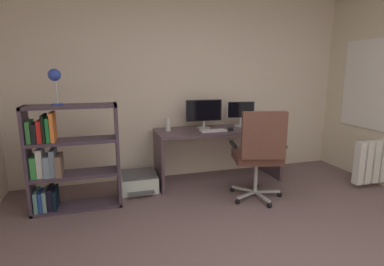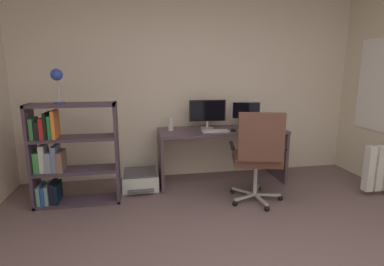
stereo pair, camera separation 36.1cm
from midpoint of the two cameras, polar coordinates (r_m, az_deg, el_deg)
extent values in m
cube|color=beige|center=(4.26, -3.53, 9.45)|extent=(4.68, 0.10, 2.64)
cube|color=#4E3B46|center=(4.03, 2.44, 0.50)|extent=(1.67, 0.62, 0.04)
cube|color=#4E3B46|center=(3.94, -8.95, -5.32)|extent=(0.04, 0.59, 0.68)
cube|color=#4E3B46|center=(4.43, 12.43, -3.50)|extent=(0.04, 0.59, 0.68)
cylinder|color=#B2B5B7|center=(4.07, -0.30, 0.98)|extent=(0.18, 0.18, 0.01)
cylinder|color=#B2B5B7|center=(4.06, -0.30, 1.77)|extent=(0.03, 0.03, 0.10)
cube|color=black|center=(4.04, -0.30, 4.29)|extent=(0.49, 0.05, 0.28)
cube|color=black|center=(4.02, -0.23, 4.25)|extent=(0.46, 0.02, 0.26)
cylinder|color=#B2B5B7|center=(4.25, 6.73, 1.36)|extent=(0.18, 0.18, 0.01)
cylinder|color=#B2B5B7|center=(4.24, 6.75, 2.22)|extent=(0.03, 0.03, 0.12)
cube|color=#B7BABC|center=(4.22, 6.81, 4.42)|extent=(0.39, 0.11, 0.24)
cube|color=black|center=(4.20, 6.87, 4.38)|extent=(0.36, 0.08, 0.22)
cube|color=silver|center=(3.86, 1.36, 0.43)|extent=(0.34, 0.13, 0.02)
cube|color=black|center=(3.93, 4.71, 0.71)|extent=(0.08, 0.11, 0.03)
cylinder|color=silver|center=(3.90, -7.23, 1.59)|extent=(0.07, 0.07, 0.17)
cube|color=#B7BABC|center=(3.73, 11.40, -10.86)|extent=(0.30, 0.10, 0.02)
sphere|color=black|center=(3.78, 13.62, -11.29)|extent=(0.06, 0.06, 0.06)
cube|color=#B7BABC|center=(3.83, 9.36, -10.13)|extent=(0.19, 0.27, 0.02)
sphere|color=black|center=(3.99, 9.58, -9.88)|extent=(0.06, 0.06, 0.06)
cube|color=#B7BABC|center=(3.75, 6.98, -10.55)|extent=(0.22, 0.25, 0.02)
sphere|color=black|center=(3.83, 4.92, -10.66)|extent=(0.06, 0.06, 0.06)
cube|color=#B7BABC|center=(3.59, 7.44, -11.61)|extent=(0.29, 0.14, 0.02)
sphere|color=black|center=(3.51, 5.68, -12.85)|extent=(0.06, 0.06, 0.06)
cube|color=#B7BABC|center=(3.58, 10.30, -11.82)|extent=(0.05, 0.30, 0.02)
sphere|color=black|center=(3.48, 11.57, -13.31)|extent=(0.06, 0.06, 0.06)
cylinder|color=#B7BABC|center=(3.63, 9.19, -8.16)|extent=(0.04, 0.04, 0.39)
cube|color=brown|center=(3.55, 9.32, -4.47)|extent=(0.61, 0.56, 0.10)
cube|color=brown|center=(3.24, 10.40, -0.51)|extent=(0.48, 0.18, 0.51)
cube|color=black|center=(3.47, 4.89, -2.19)|extent=(0.11, 0.31, 0.03)
cube|color=black|center=(3.58, 13.78, -2.04)|extent=(0.11, 0.31, 0.03)
cube|color=#423243|center=(3.63, -31.18, -4.66)|extent=(0.03, 0.30, 1.14)
cube|color=#423243|center=(3.50, -16.80, -3.97)|extent=(0.03, 0.30, 1.14)
cube|color=#423243|center=(3.43, -24.90, 4.59)|extent=(0.93, 0.30, 0.03)
cube|color=#423243|center=(3.72, -23.38, -12.61)|extent=(0.93, 0.30, 0.03)
cube|color=#423243|center=(3.59, -23.87, -7.20)|extent=(0.87, 0.30, 0.03)
cube|color=#423243|center=(3.49, -24.37, -1.43)|extent=(0.87, 0.30, 0.03)
cube|color=#5E9793|center=(3.75, -29.77, -10.96)|extent=(0.04, 0.26, 0.21)
cube|color=#274AAB|center=(3.74, -29.15, -11.09)|extent=(0.04, 0.21, 0.20)
cube|color=gray|center=(3.74, -28.48, -10.93)|extent=(0.04, 0.26, 0.21)
cube|color=black|center=(3.72, -27.72, -10.77)|extent=(0.05, 0.23, 0.24)
cube|color=black|center=(3.72, -27.00, -10.87)|extent=(0.03, 0.27, 0.22)
cube|color=green|center=(3.63, -30.23, -5.48)|extent=(0.06, 0.22, 0.22)
cube|color=silver|center=(3.61, -29.34, -4.87)|extent=(0.06, 0.22, 0.30)
cube|color=#758BA5|center=(3.60, -28.28, -5.43)|extent=(0.06, 0.25, 0.22)
cube|color=slate|center=(3.59, -27.40, -4.91)|extent=(0.05, 0.26, 0.28)
cube|color=#7A5D4F|center=(3.57, -26.51, -5.42)|extent=(0.06, 0.26, 0.22)
cube|color=#3C7F40|center=(3.55, -30.99, 0.24)|extent=(0.04, 0.23, 0.22)
cube|color=black|center=(3.54, -30.18, 0.06)|extent=(0.05, 0.24, 0.19)
cube|color=red|center=(3.52, -29.42, 0.34)|extent=(0.04, 0.23, 0.22)
cube|color=black|center=(3.51, -28.86, 0.81)|extent=(0.03, 0.25, 0.28)
cube|color=#238C46|center=(3.51, -28.20, 0.60)|extent=(0.04, 0.23, 0.25)
cube|color=orange|center=(3.49, -27.59, 1.06)|extent=(0.03, 0.24, 0.30)
cylinder|color=#2C43B2|center=(3.45, -26.92, 4.85)|extent=(0.11, 0.11, 0.02)
cylinder|color=silver|center=(3.44, -27.12, 7.05)|extent=(0.01, 0.01, 0.25)
sphere|color=#2C43B2|center=(3.43, -27.47, 9.73)|extent=(0.12, 0.12, 0.12)
cube|color=silver|center=(3.96, -12.68, -9.12)|extent=(0.45, 0.44, 0.19)
cube|color=#4C4C51|center=(3.92, -12.76, -7.63)|extent=(0.41, 0.40, 0.02)
cube|color=#4C4C51|center=(3.73, -12.38, -11.06)|extent=(0.31, 0.10, 0.01)
cube|color=white|center=(4.28, 27.05, -5.17)|extent=(0.09, 0.10, 0.55)
cube|color=white|center=(4.37, 28.21, -4.98)|extent=(0.09, 0.10, 0.55)
cube|color=white|center=(4.45, 29.33, -4.80)|extent=(0.09, 0.10, 0.55)
cube|color=white|center=(4.54, 30.41, -4.62)|extent=(0.09, 0.10, 0.55)
camera|label=1|loc=(0.18, -92.86, -0.60)|focal=28.15mm
camera|label=2|loc=(0.18, 87.14, 0.60)|focal=28.15mm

